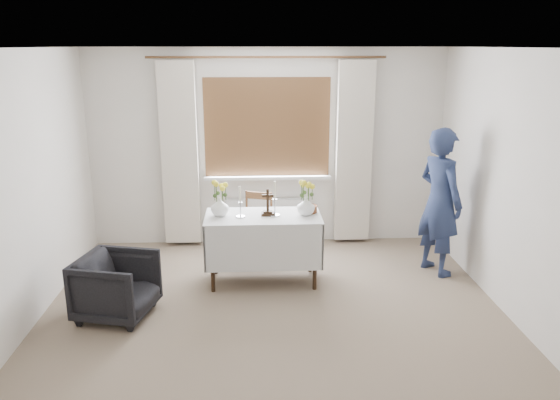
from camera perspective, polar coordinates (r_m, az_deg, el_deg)
The scene contains 12 objects.
ground at distance 5.05m, azimuth -0.41°, elevation -14.06°, with size 5.00×5.00×0.00m, color gray.
altar_table at distance 5.97m, azimuth -1.75°, elevation -5.11°, with size 1.24×0.64×0.76m, color white.
wooden_chair at distance 6.63m, azimuth -2.60°, elevation -2.78°, with size 0.37×0.37×0.80m, color brown, non-canonical shape.
armchair at distance 5.49m, azimuth -16.71°, elevation -8.64°, with size 0.66×0.68×0.61m, color black.
person at distance 6.34m, azimuth 16.36°, elevation -0.18°, with size 0.61×0.40×1.67m, color navy.
radiator at distance 7.15m, azimuth -1.28°, elevation -2.20°, with size 1.10×0.10×0.60m, color silver.
wooden_cross at distance 5.81m, azimuth -1.29°, elevation -0.24°, with size 0.14×0.10×0.29m, color black, non-canonical shape.
candlestick_left at distance 5.76m, azimuth -4.17°, elevation -0.19°, with size 0.10×0.10×0.34m, color silver, non-canonical shape.
candlestick_right at distance 5.78m, azimuth -0.55°, elevation 0.15°, with size 0.11×0.11×0.38m, color silver, non-canonical shape.
flower_vase_left at distance 5.85m, azimuth -6.32°, elevation -0.68°, with size 0.19×0.19×0.20m, color white.
flower_vase_right at distance 5.85m, azimuth 2.72°, elevation -0.61°, with size 0.19×0.19×0.20m, color white.
wicker_basket at distance 5.96m, azimuth 2.94°, elevation -0.92°, with size 0.20×0.20×0.08m, color brown.
Camera 1 is at (-0.19, -4.37, 2.53)m, focal length 35.00 mm.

